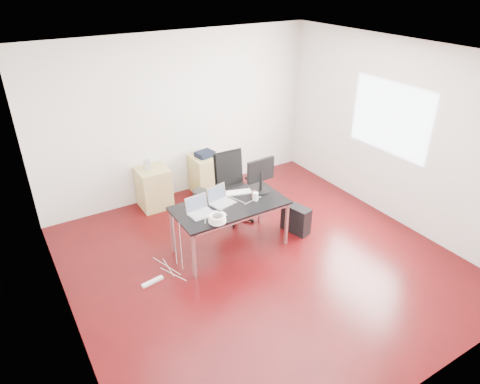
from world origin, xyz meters
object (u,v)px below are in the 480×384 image
filing_cabinet_right (207,174)px  filing_cabinet_left (154,188)px  office_chair (233,183)px  pc_tower (296,219)px  desk (230,208)px

filing_cabinet_right → filing_cabinet_left: bearing=180.0°
office_chair → filing_cabinet_left: bearing=137.2°
filing_cabinet_left → filing_cabinet_right: same height
filing_cabinet_left → filing_cabinet_right: 1.01m
office_chair → filing_cabinet_left: size_ratio=1.54×
filing_cabinet_left → pc_tower: (1.57, -1.88, -0.13)m
filing_cabinet_left → pc_tower: 2.46m
filing_cabinet_left → office_chair: bearing=-45.1°
office_chair → filing_cabinet_left: (-0.98, 0.98, -0.26)m
desk → office_chair: bearing=56.6°
desk → office_chair: (0.49, 0.75, -0.07)m
filing_cabinet_left → desk: bearing=-74.3°
filing_cabinet_right → pc_tower: 1.97m
desk → pc_tower: 1.19m
filing_cabinet_left → pc_tower: filing_cabinet_left is taller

